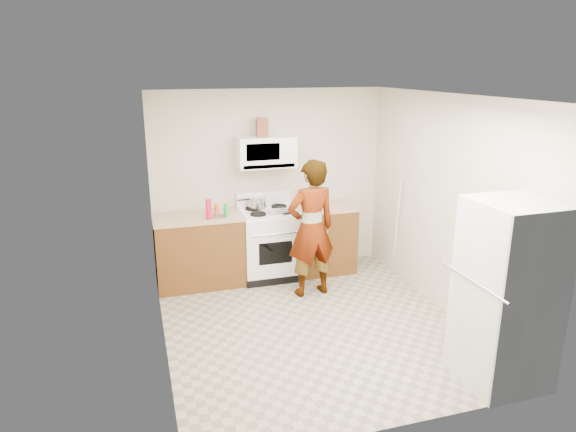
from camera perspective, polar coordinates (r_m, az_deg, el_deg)
name	(u,v)px	position (r m, az deg, el deg)	size (l,w,h in m)	color
floor	(312,324)	(5.88, 2.68, -11.93)	(3.60, 3.60, 0.00)	gray
back_wall	(270,182)	(7.06, -2.03, 3.80)	(3.20, 0.02, 2.50)	beige
right_wall	(445,206)	(6.10, 17.06, 1.07)	(0.02, 3.60, 2.50)	beige
cabinet_left	(199,252)	(6.81, -9.81, -3.92)	(1.12, 0.62, 0.90)	brown
counter_left	(198,217)	(6.67, -10.01, -0.15)	(1.14, 0.64, 0.04)	tan
cabinet_right	(323,239)	(7.20, 3.89, -2.59)	(0.80, 0.62, 0.90)	brown
counter_right	(323,207)	(7.06, 3.96, 1.00)	(0.82, 0.64, 0.04)	tan
gas_range	(269,242)	(6.96, -2.12, -2.94)	(0.76, 0.65, 1.13)	white
microwave	(266,152)	(6.77, -2.50, 7.14)	(0.76, 0.38, 0.40)	white
person	(311,229)	(6.30, 2.59, -1.41)	(0.63, 0.41, 1.72)	tan
fridge	(507,294)	(4.96, 23.17, -8.02)	(0.70, 0.70, 1.70)	beige
kettle	(311,198)	(7.14, 2.61, 2.01)	(0.13, 0.13, 0.16)	white
jug	(262,127)	(6.70, -2.92, 9.80)	(0.14, 0.14, 0.24)	brown
saucepan	(257,202)	(6.91, -3.46, 1.56)	(0.24, 0.24, 0.13)	silver
tray	(278,212)	(6.69, -1.15, 0.50)	(0.25, 0.16, 0.05)	silver
bottle_spray	(209,209)	(6.48, -8.80, 0.76)	(0.07, 0.07, 0.25)	red
bottle_hot_sauce	(216,210)	(6.58, -7.96, 0.62)	(0.05, 0.05, 0.16)	#CA5616
bottle_green_cap	(226,211)	(6.55, -6.95, 0.61)	(0.05, 0.05, 0.17)	#188935
pot_lid	(218,216)	(6.60, -7.78, -0.02)	(0.22, 0.22, 0.01)	silver
broom	(397,227)	(7.10, 12.01, -1.17)	(0.03, 0.03, 1.38)	silver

